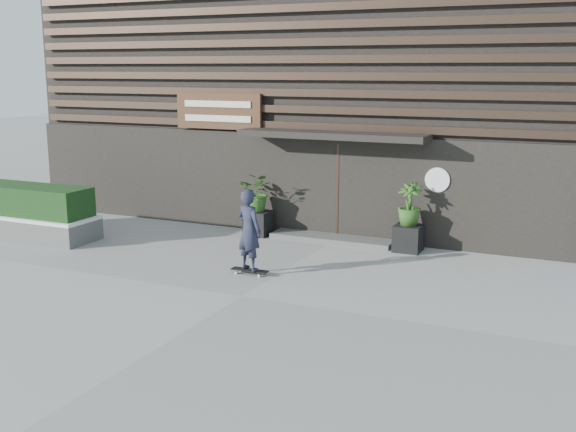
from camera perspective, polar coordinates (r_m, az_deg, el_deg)
The scene contains 11 objects.
ground at distance 12.82m, azimuth -3.77°, elevation -6.54°, with size 80.00×80.00×0.00m, color #9A9792.
entrance_step at distance 16.83m, azimuth 3.65°, elevation -1.82°, with size 3.00×0.80×0.12m, color #4D4D4A.
planter_pot_left at distance 17.35m, azimuth -2.44°, elevation -0.58°, with size 0.60×0.60×0.60m, color black.
bamboo_left at distance 17.20m, azimuth -2.47°, elevation 1.96°, with size 0.86×0.75×0.96m, color #2D591E.
planter_pot_right at distance 16.03m, azimuth 9.76°, elevation -1.79°, with size 0.60×0.60×0.60m, color black.
bamboo_right at distance 15.87m, azimuth 9.86°, elevation 0.94°, with size 0.54×0.54×0.96m, color #2D591E.
raised_bed at distance 18.28m, azimuth -20.26°, elevation -0.83°, with size 3.50×1.20×0.50m, color #50504D.
snow_layer at distance 18.22m, azimuth -20.33°, elevation 0.06°, with size 3.50×1.20×0.08m, color white.
hedge at distance 18.15m, azimuth -20.42°, elevation 1.26°, with size 3.30×1.00×0.70m, color black.
building at distance 21.45m, azimuth 9.03°, elevation 11.61°, with size 18.00×11.00×8.00m.
skateboarder at distance 13.91m, azimuth -3.18°, elevation -1.19°, with size 0.78×0.57×1.73m.
Camera 1 is at (5.80, -10.69, 4.06)m, focal length 43.63 mm.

